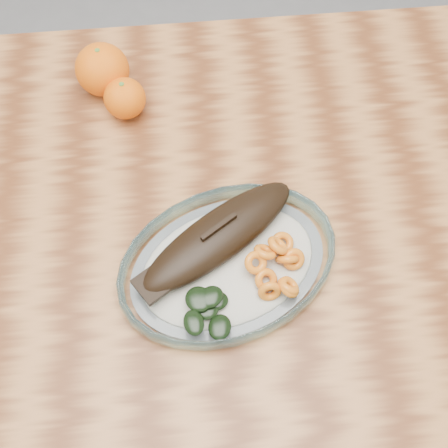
% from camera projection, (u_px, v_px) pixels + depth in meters
% --- Properties ---
extents(ground, '(3.00, 3.00, 0.00)m').
position_uv_depth(ground, '(179.00, 350.00, 1.51)').
color(ground, slate).
rests_on(ground, ground).
extents(dining_table, '(1.20, 0.80, 0.75)m').
position_uv_depth(dining_table, '(151.00, 242.00, 0.94)').
color(dining_table, '#5F3016').
rests_on(dining_table, ground).
extents(plated_meal, '(0.72, 0.72, 0.08)m').
position_uv_depth(plated_meal, '(228.00, 261.00, 0.79)').
color(plated_meal, white).
rests_on(plated_meal, dining_table).
extents(orange_left, '(0.09, 0.09, 0.09)m').
position_uv_depth(orange_left, '(102.00, 70.00, 0.93)').
color(orange_left, '#FF4505').
rests_on(orange_left, dining_table).
extents(orange_right, '(0.07, 0.07, 0.07)m').
position_uv_depth(orange_right, '(125.00, 98.00, 0.91)').
color(orange_right, '#FF4505').
rests_on(orange_right, dining_table).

